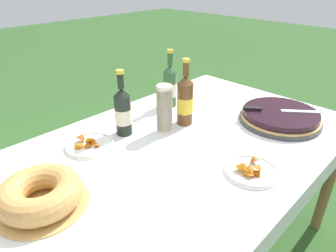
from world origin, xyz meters
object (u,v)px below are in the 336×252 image
object	(u,v)px
snack_plate_near	(251,170)
juice_bottle_red	(123,111)
bundt_cake	(40,194)
cider_bottle_green	(170,86)
snack_plate_left	(89,144)
cup_stack	(164,109)
cider_bottle_amber	(185,100)
berry_tart	(280,117)
serving_knife	(275,110)

from	to	relation	value
snack_plate_near	juice_bottle_red	bearing A→B (deg)	103.59
bundt_cake	cider_bottle_green	distance (m)	0.90
cider_bottle_green	snack_plate_near	size ratio (longest dim) A/B	1.51
snack_plate_near	snack_plate_left	size ratio (longest dim) A/B	1.00
cup_stack	cider_bottle_amber	bearing A→B (deg)	-4.62
bundt_cake	snack_plate_left	world-z (taller)	bundt_cake
juice_bottle_red	snack_plate_left	xyz separation A→B (m)	(-0.18, 0.01, -0.10)
bundt_cake	cup_stack	size ratio (longest dim) A/B	1.29
cup_stack	juice_bottle_red	xyz separation A→B (m)	(-0.14, 0.12, -0.00)
berry_tart	serving_knife	xyz separation A→B (m)	(-0.02, 0.02, 0.04)
serving_knife	snack_plate_left	world-z (taller)	serving_knife
bundt_cake	cider_bottle_green	world-z (taller)	cider_bottle_green
cider_bottle_green	snack_plate_left	xyz separation A→B (m)	(-0.55, -0.06, -0.10)
cider_bottle_amber	snack_plate_near	distance (m)	0.48
bundt_cake	cider_bottle_amber	world-z (taller)	cider_bottle_amber
berry_tart	cider_bottle_green	size ratio (longest dim) A/B	1.27
serving_knife	snack_plate_near	xyz separation A→B (m)	(-0.45, -0.14, -0.05)
cider_bottle_green	cider_bottle_amber	xyz separation A→B (m)	(-0.10, -0.20, 0.00)
bundt_cake	juice_bottle_red	distance (m)	0.52
berry_tart	cup_stack	xyz separation A→B (m)	(-0.47, 0.34, 0.09)
snack_plate_near	bundt_cake	bearing A→B (deg)	147.83
cider_bottle_amber	snack_plate_left	world-z (taller)	cider_bottle_amber
berry_tart	cider_bottle_amber	size ratio (longest dim) A/B	1.22
serving_knife	snack_plate_left	size ratio (longest dim) A/B	1.49
serving_knife	snack_plate_near	world-z (taller)	serving_knife
cider_bottle_amber	snack_plate_near	size ratio (longest dim) A/B	1.57
berry_tart	snack_plate_near	world-z (taller)	snack_plate_near
bundt_cake	cider_bottle_amber	distance (m)	0.76
bundt_cake	snack_plate_left	size ratio (longest dim) A/B	1.43
cider_bottle_amber	juice_bottle_red	xyz separation A→B (m)	(-0.27, 0.13, -0.01)
serving_knife	snack_plate_left	bearing A→B (deg)	-158.89
bundt_cake	juice_bottle_red	world-z (taller)	juice_bottle_red
cup_stack	snack_plate_left	xyz separation A→B (m)	(-0.32, 0.13, -0.10)
cup_stack	snack_plate_left	world-z (taller)	cup_stack
berry_tart	juice_bottle_red	size ratio (longest dim) A/B	1.30
berry_tart	juice_bottle_red	world-z (taller)	juice_bottle_red
serving_knife	juice_bottle_red	world-z (taller)	juice_bottle_red
snack_plate_left	serving_knife	bearing A→B (deg)	-30.09
cider_bottle_amber	snack_plate_left	size ratio (longest dim) A/B	1.56
bundt_cake	cup_stack	world-z (taller)	cup_stack
serving_knife	berry_tart	bearing A→B (deg)	0.00
cup_stack	snack_plate_near	distance (m)	0.47
berry_tart	cider_bottle_amber	bearing A→B (deg)	136.05
snack_plate_near	berry_tart	bearing A→B (deg)	14.23
bundt_cake	juice_bottle_red	bearing A→B (deg)	21.20
serving_knife	cider_bottle_green	size ratio (longest dim) A/B	0.99
cider_bottle_green	snack_plate_left	world-z (taller)	cider_bottle_green
cup_stack	cider_bottle_green	world-z (taller)	cider_bottle_green
berry_tart	juice_bottle_red	bearing A→B (deg)	143.27
berry_tart	bundt_cake	size ratio (longest dim) A/B	1.34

